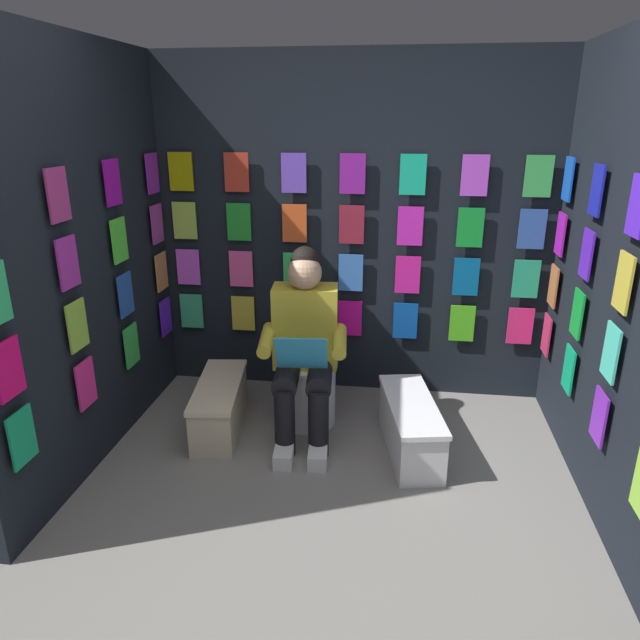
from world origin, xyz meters
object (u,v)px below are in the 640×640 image
person_reading (304,346)px  comic_longbox_far (410,427)px  toilet (307,371)px  comic_longbox_near (220,406)px

person_reading → comic_longbox_far: bearing=163.4°
toilet → person_reading: (-0.02, 0.23, 0.27)m
toilet → comic_longbox_near: bearing=19.3°
person_reading → comic_longbox_near: size_ratio=1.48×
comic_longbox_near → person_reading: bearing=174.3°
person_reading → comic_longbox_far: size_ratio=1.45×
comic_longbox_near → toilet: bearing=-163.2°
person_reading → comic_longbox_near: 0.71m
person_reading → comic_longbox_near: bearing=-3.2°
comic_longbox_near → comic_longbox_far: bearing=166.9°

